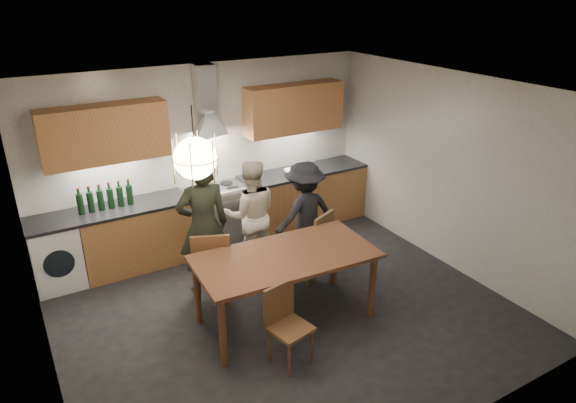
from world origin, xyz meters
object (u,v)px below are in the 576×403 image
mixing_bowl (293,172)px  wine_bottles (105,196)px  chair_front (285,319)px  dining_table (285,263)px  stock_pot (309,164)px  person_mid (251,215)px  person_right (304,213)px  chair_back_left (212,264)px  person_left (203,226)px

mixing_bowl → wine_bottles: wine_bottles is taller
chair_front → dining_table: bearing=47.5°
chair_front → stock_pot: (1.99, 2.70, 0.48)m
person_mid → stock_pot: person_mid is taller
dining_table → wine_bottles: size_ratio=2.93×
dining_table → person_right: 1.37m
mixing_bowl → wine_bottles: 2.75m
person_mid → mixing_bowl: size_ratio=5.56×
person_mid → stock_pot: (1.43, 0.82, 0.21)m
chair_back_left → person_left: bearing=-76.9°
chair_front → person_mid: person_mid is taller
chair_back_left → chair_front: bearing=124.2°
person_right → person_left: bearing=-6.8°
chair_back_left → wine_bottles: (-0.84, 1.44, 0.51)m
person_left → stock_pot: person_left is taller
chair_back_left → stock_pot: (2.25, 1.43, 0.40)m
dining_table → chair_back_left: chair_back_left is taller
person_left → stock_pot: 2.44m
person_left → person_right: bearing=-174.3°
dining_table → person_left: size_ratio=1.15×
person_mid → wine_bottles: person_mid is taller
chair_back_left → mixing_bowl: chair_back_left is taller
chair_front → mixing_bowl: (1.65, 2.61, 0.45)m
person_mid → wine_bottles: size_ratio=2.17×
chair_back_left → mixing_bowl: (1.91, 1.34, 0.37)m
chair_back_left → person_mid: bearing=-120.9°
person_right → wine_bottles: (-2.33, 1.10, 0.35)m
mixing_bowl → person_mid: bearing=-145.9°
person_mid → stock_pot: 1.66m
wine_bottles → mixing_bowl: bearing=-2.1°
dining_table → stock_pot: (1.65, 2.12, 0.22)m
person_mid → person_right: 0.72m
chair_back_left → person_right: bearing=-144.4°
dining_table → chair_back_left: (-0.60, 0.69, -0.18)m
person_mid → wine_bottles: 1.88m
person_mid → mixing_bowl: 1.32m
dining_table → person_right: size_ratio=1.41×
person_left → wine_bottles: person_left is taller
dining_table → mixing_bowl: (1.31, 2.03, 0.19)m
dining_table → stock_pot: bearing=55.2°
mixing_bowl → stock_pot: bearing=14.8°
person_right → chair_back_left: bearing=6.8°
person_mid → chair_front: bearing=91.1°
chair_front → wine_bottles: 2.98m
chair_front → person_mid: (0.56, 1.88, 0.27)m
wine_bottles → person_left: bearing=-50.4°
person_left → stock_pot: bearing=-147.7°
dining_table → person_left: 1.19m
chair_back_left → stock_pot: bearing=-124.9°
stock_pot → wine_bottles: 3.09m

